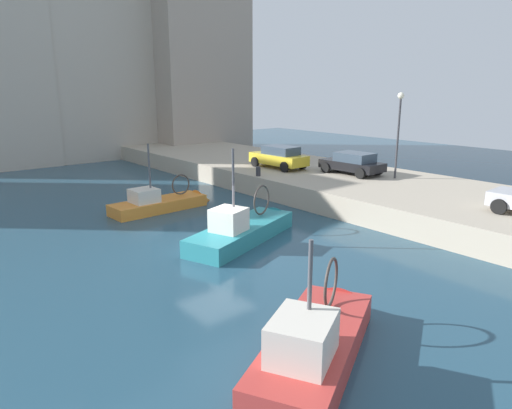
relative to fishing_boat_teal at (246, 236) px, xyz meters
name	(u,v)px	position (x,y,z in m)	size (l,w,h in m)	color
water_surface	(214,249)	(-1.77, -0.16, -0.12)	(80.00, 80.00, 0.00)	navy
quay_wall	(385,193)	(9.73, -0.16, 0.48)	(9.00, 56.00, 1.20)	#ADA08C
fishing_boat_teal	(246,236)	(0.00, 0.00, 0.00)	(6.91, 3.87, 4.80)	teal
fishing_boat_orange	(165,207)	(-0.28, 6.61, -0.01)	(5.93, 1.91, 4.28)	orange
fishing_boat_red	(317,349)	(-4.17, -8.03, 0.03)	(6.14, 4.33, 4.04)	#BC3833
parked_car_yellow	(279,157)	(8.41, 7.11, 1.81)	(1.97, 4.06, 1.43)	gold
parked_car_black	(353,163)	(10.39, 2.69, 1.75)	(2.05, 3.85, 1.31)	black
mooring_bollard_north	(258,171)	(5.58, 5.84, 1.35)	(0.28, 0.28, 0.55)	#2D2D33
quay_streetlamp	(399,121)	(11.23, 0.27, 4.33)	(0.36, 0.36, 4.83)	#38383D
waterfront_building_west_mid	(191,50)	(13.47, 25.43, 9.69)	(9.46, 8.15, 19.57)	#A39384
waterfront_building_east_mid	(86,20)	(4.72, 28.81, 11.96)	(10.77, 9.14, 24.11)	#B2A899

